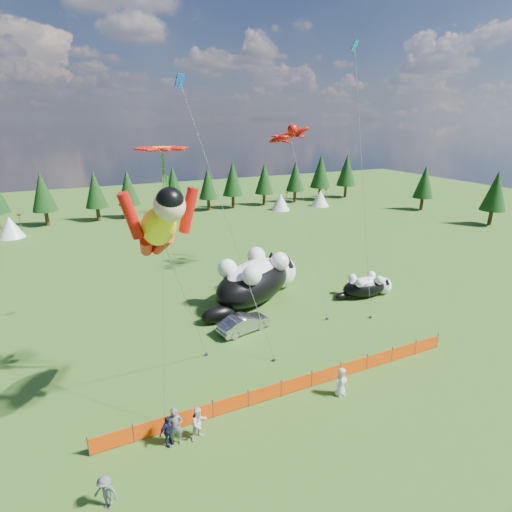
{
  "coord_description": "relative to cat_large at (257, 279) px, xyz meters",
  "views": [
    {
      "loc": [
        -10.08,
        -19.3,
        14.73
      ],
      "look_at": [
        0.71,
        4.0,
        5.92
      ],
      "focal_mm": 28.0,
      "sensor_mm": 36.0,
      "label": 1
    }
  ],
  "objects": [
    {
      "name": "ground",
      "position": [
        -3.16,
        -9.11,
        -1.95
      ],
      "size": [
        160.0,
        160.0,
        0.0
      ],
      "primitive_type": "plane",
      "color": "#133A0A",
      "rests_on": "ground"
    },
    {
      "name": "safety_fence",
      "position": [
        -3.16,
        -12.11,
        -1.45
      ],
      "size": [
        22.06,
        0.06,
        1.1
      ],
      "color": "#262626",
      "rests_on": "ground"
    },
    {
      "name": "tree_line",
      "position": [
        -3.16,
        35.89,
        2.05
      ],
      "size": [
        90.0,
        4.0,
        8.0
      ],
      "primitive_type": null,
      "color": "black",
      "rests_on": "ground"
    },
    {
      "name": "festival_tents",
      "position": [
        7.84,
        30.89,
        -0.55
      ],
      "size": [
        50.0,
        3.2,
        2.8
      ],
      "primitive_type": null,
      "color": "white",
      "rests_on": "ground"
    },
    {
      "name": "cat_large",
      "position": [
        0.0,
        0.0,
        0.0
      ],
      "size": [
        10.46,
        7.58,
        4.11
      ],
      "rotation": [
        0.0,
        0.0,
        0.5
      ],
      "color": "black",
      "rests_on": "ground"
    },
    {
      "name": "cat_small",
      "position": [
        9.06,
        -3.35,
        -1.0
      ],
      "size": [
        5.54,
        2.36,
        2.0
      ],
      "rotation": [
        0.0,
        0.0,
        -0.1
      ],
      "color": "black",
      "rests_on": "ground"
    },
    {
      "name": "car",
      "position": [
        -3.16,
        -4.52,
        -1.3
      ],
      "size": [
        4.19,
        2.2,
        1.31
      ],
      "primitive_type": "imported",
      "rotation": [
        0.0,
        0.0,
        1.78
      ],
      "color": "#AFAEB3",
      "rests_on": "ground"
    },
    {
      "name": "spectator_a",
      "position": [
        -10.32,
        -13.02,
        -0.96
      ],
      "size": [
        0.81,
        0.62,
        1.98
      ],
      "primitive_type": "imported",
      "rotation": [
        0.0,
        0.0,
        -0.23
      ],
      "color": "#58575C",
      "rests_on": "ground"
    },
    {
      "name": "spectator_b",
      "position": [
        -9.21,
        -13.15,
        -1.07
      ],
      "size": [
        0.95,
        0.7,
        1.76
      ],
      "primitive_type": "imported",
      "rotation": [
        0.0,
        0.0,
        0.25
      ],
      "color": "silver",
      "rests_on": "ground"
    },
    {
      "name": "spectator_c",
      "position": [
        -10.68,
        -12.96,
        -1.14
      ],
      "size": [
        1.07,
        0.88,
        1.63
      ],
      "primitive_type": "imported",
      "rotation": [
        0.0,
        0.0,
        0.48
      ],
      "color": "#15173A",
      "rests_on": "ground"
    },
    {
      "name": "spectator_d",
      "position": [
        -13.65,
        -15.15,
        -1.18
      ],
      "size": [
        1.11,
        0.98,
        1.54
      ],
      "primitive_type": "imported",
      "rotation": [
        0.0,
        0.0,
        -0.58
      ],
      "color": "#58575C",
      "rests_on": "ground"
    },
    {
      "name": "spectator_e",
      "position": [
        -1.06,
        -13.4,
        -1.09
      ],
      "size": [
        0.91,
        0.65,
        1.72
      ],
      "primitive_type": "imported",
      "rotation": [
        0.0,
        0.0,
        0.13
      ],
      "color": "silver",
      "rests_on": "ground"
    },
    {
      "name": "superhero_kite",
      "position": [
        -9.91,
        -10.73,
        8.17
      ],
      "size": [
        6.0,
        7.24,
        13.14
      ],
      "color": "yellow",
      "rests_on": "ground"
    },
    {
      "name": "gecko_kite",
      "position": [
        5.9,
        5.63,
        11.38
      ],
      "size": [
        6.26,
        14.3,
        17.5
      ],
      "color": "red",
      "rests_on": "ground"
    },
    {
      "name": "flower_kite",
      "position": [
        -9.07,
        -8.69,
        11.29
      ],
      "size": [
        3.09,
        4.5,
        13.67
      ],
      "color": "red",
      "rests_on": "ground"
    },
    {
      "name": "diamond_kite_a",
      "position": [
        -6.28,
        -2.97,
        14.29
      ],
      "size": [
        4.16,
        6.58,
        18.33
      ],
      "color": "blue",
      "rests_on": "ground"
    },
    {
      "name": "diamond_kite_b",
      "position": [
        9.13,
        0.71,
        17.56
      ],
      "size": [
        3.27,
        8.27,
        21.92
      ],
      "color": "#0C7D94",
      "rests_on": "ground"
    }
  ]
}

